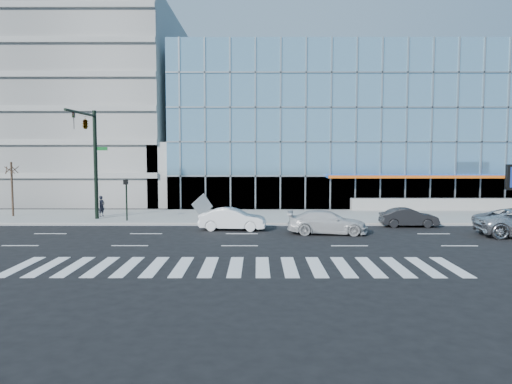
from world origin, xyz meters
TOP-DOWN VIEW (x-y plane):
  - ground at (0.00, 0.00)m, footprint 160.00×160.00m
  - sidewalk at (0.00, 8.00)m, footprint 120.00×8.00m
  - theatre_building at (14.00, 26.00)m, footprint 42.00×26.00m
  - parking_garage at (-20.00, 26.00)m, footprint 24.00×24.00m
  - ramp_block at (-6.00, 18.00)m, footprint 6.00×8.00m
  - tower_backdrop at (-30.00, 70.00)m, footprint 14.00×14.00m
  - traffic_signal at (-11.00, 4.57)m, footprint 1.14×5.74m
  - ped_signal_post at (-8.50, 4.94)m, footprint 0.30×0.33m
  - street_tree_near at (-18.00, 7.50)m, footprint 1.10×1.10m
  - white_suv at (5.34, 0.03)m, footprint 5.10×2.39m
  - white_sedan at (-0.66, 1.54)m, footprint 4.45×1.85m
  - dark_sedan at (11.34, 3.00)m, footprint 3.87×1.38m
  - pedestrian at (-11.03, 7.26)m, footprint 0.59×0.69m
  - tilted_panel at (-3.21, 6.74)m, footprint 1.52×1.10m

SIDE VIEW (x-z plane):
  - ground at x=0.00m, z-range 0.00..0.00m
  - sidewalk at x=0.00m, z-range 0.00..0.15m
  - dark_sedan at x=11.34m, z-range 0.00..1.27m
  - white_sedan at x=-0.66m, z-range 0.00..1.43m
  - white_suv at x=5.34m, z-range 0.00..1.44m
  - pedestrian at x=-11.03m, z-range 0.15..1.75m
  - tilted_panel at x=-3.21m, z-range 0.15..1.97m
  - ped_signal_post at x=-8.50m, z-range 0.64..3.64m
  - ramp_block at x=-6.00m, z-range 0.00..6.00m
  - street_tree_near at x=-18.00m, z-range 1.66..5.89m
  - traffic_signal at x=-11.00m, z-range 2.16..10.16m
  - theatre_building at x=14.00m, z-range 0.00..15.00m
  - parking_garage at x=-20.00m, z-range 0.00..20.00m
  - tower_backdrop at x=-30.00m, z-range 0.00..48.00m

